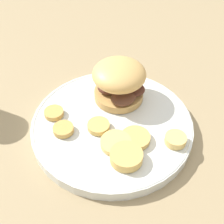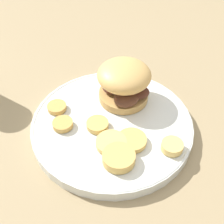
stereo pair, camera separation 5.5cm
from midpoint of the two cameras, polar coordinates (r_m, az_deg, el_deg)
The scene contains 10 objects.
ground_plane at distance 0.59m, azimuth -2.69°, elevation -3.42°, with size 4.00×4.00×0.00m, color #937F5B.
dinner_plate at distance 0.58m, azimuth -2.74°, elevation -2.59°, with size 0.30×0.30×0.02m.
sandwich at distance 0.59m, azimuth -1.35°, elevation 5.54°, with size 0.11×0.10×0.08m.
potato_round_0 at distance 0.51m, azimuth -0.48°, elevation -8.32°, with size 0.05×0.05×0.02m, color tan.
potato_round_1 at distance 0.53m, azimuth -2.29°, elevation -5.81°, with size 0.05×0.05×0.01m, color #DBB766.
potato_round_2 at distance 0.56m, azimuth -11.69°, elevation -3.24°, with size 0.04×0.04×0.01m, color tan.
potato_round_3 at distance 0.59m, azimuth -13.20°, elevation -0.28°, with size 0.04×0.04×0.01m, color tan.
potato_round_4 at distance 0.54m, azimuth 8.70°, elevation -5.13°, with size 0.04×0.04×0.01m, color #DBB766.
potato_round_5 at distance 0.56m, azimuth -5.34°, elevation -2.68°, with size 0.04×0.04×0.01m, color tan.
potato_round_6 at distance 0.54m, azimuth 1.38°, elevation -4.94°, with size 0.05×0.05×0.01m, color tan.
Camera 1 is at (0.33, -0.21, 0.44)m, focal length 50.00 mm.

